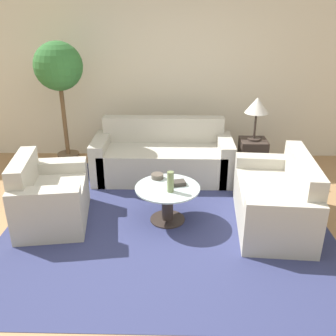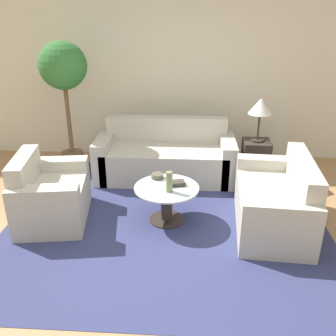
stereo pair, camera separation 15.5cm
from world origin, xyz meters
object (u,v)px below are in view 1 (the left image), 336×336
at_px(table_lamp, 257,107).
at_px(potted_plant, 59,76).
at_px(bowl, 157,176).
at_px(sofa_main, 163,158).
at_px(vase, 170,182).
at_px(armchair, 48,199).
at_px(book_stack, 177,183).
at_px(loveseat, 278,201).
at_px(coffee_table, 167,199).

bearing_deg(table_lamp, potted_plant, 177.14).
bearing_deg(bowl, sofa_main, 88.31).
bearing_deg(vase, sofa_main, 95.55).
bearing_deg(bowl, armchair, -167.25).
height_order(bowl, book_stack, bowl).
bearing_deg(book_stack, loveseat, -19.21).
relative_size(armchair, vase, 4.57).
bearing_deg(book_stack, table_lamp, 33.25).
relative_size(coffee_table, table_lamp, 1.22).
distance_m(sofa_main, coffee_table, 1.23).
distance_m(loveseat, bowl, 1.40).
distance_m(sofa_main, book_stack, 1.20).
xyz_separation_m(table_lamp, vase, (-1.14, -1.35, -0.49)).
height_order(loveseat, table_lamp, table_lamp).
xyz_separation_m(armchair, bowl, (1.23, 0.28, 0.17)).
bearing_deg(sofa_main, potted_plant, 173.96).
xyz_separation_m(coffee_table, table_lamp, (1.18, 1.24, 0.76)).
relative_size(armchair, loveseat, 0.76).
distance_m(armchair, table_lamp, 2.94).
relative_size(sofa_main, bowl, 13.45).
xyz_separation_m(table_lamp, potted_plant, (-2.68, 0.13, 0.37)).
height_order(sofa_main, potted_plant, potted_plant).
bearing_deg(vase, book_stack, 68.06).
distance_m(table_lamp, book_stack, 1.70).
height_order(armchair, table_lamp, table_lamp).
bearing_deg(sofa_main, bowl, -91.69).
bearing_deg(book_stack, coffee_table, -164.58).
bearing_deg(loveseat, bowl, -96.95).
xyz_separation_m(sofa_main, table_lamp, (1.27, 0.02, 0.75)).
bearing_deg(loveseat, coffee_table, -87.66).
distance_m(table_lamp, vase, 1.83).
distance_m(loveseat, table_lamp, 1.48).
xyz_separation_m(sofa_main, potted_plant, (-1.41, 0.15, 1.12)).
bearing_deg(coffee_table, sofa_main, 94.40).
bearing_deg(table_lamp, bowl, -142.03).
bearing_deg(armchair, vase, -100.59).
bearing_deg(armchair, sofa_main, -52.86).
distance_m(sofa_main, bowl, 1.02).
bearing_deg(bowl, loveseat, -10.95).
height_order(coffee_table, book_stack, book_stack).
distance_m(armchair, loveseat, 2.59).
distance_m(coffee_table, bowl, 0.31).
distance_m(bowl, book_stack, 0.28).
relative_size(sofa_main, armchair, 1.81).
xyz_separation_m(coffee_table, bowl, (-0.12, 0.23, 0.18)).
height_order(coffee_table, potted_plant, potted_plant).
bearing_deg(table_lamp, book_stack, -132.26).
height_order(sofa_main, table_lamp, table_lamp).
xyz_separation_m(loveseat, potted_plant, (-2.74, 1.41, 1.12)).
distance_m(vase, bowl, 0.38).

